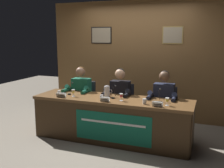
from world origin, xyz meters
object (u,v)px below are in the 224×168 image
at_px(chair_left, 84,104).
at_px(chair_center, 122,108).
at_px(nameplate_left, 61,95).
at_px(water_cup_right, 144,102).
at_px(water_cup_left, 59,93).
at_px(panelist_center, 119,96).
at_px(panelist_right, 163,100).
at_px(juice_glass_left, 73,92).
at_px(juice_glass_center, 121,96).
at_px(chair_right, 164,112).
at_px(juice_glass_right, 167,100).
at_px(microphone_center, 114,94).
at_px(microphone_right, 159,98).
at_px(water_pitcher_central, 107,91).
at_px(nameplate_center, 105,99).
at_px(water_cup_center, 102,98).
at_px(panelist_left, 80,93).
at_px(nameplate_right, 157,104).
at_px(microphone_left, 70,90).
at_px(conference_table, 110,113).

bearing_deg(chair_left, chair_center, 0.00).
bearing_deg(nameplate_left, water_cup_right, 2.56).
bearing_deg(nameplate_left, water_cup_left, 133.62).
bearing_deg(panelist_center, panelist_right, 0.00).
xyz_separation_m(juice_glass_left, panelist_right, (1.53, 0.49, -0.13)).
distance_m(juice_glass_center, panelist_right, 0.80).
bearing_deg(chair_right, water_cup_left, -158.96).
bearing_deg(juice_glass_center, juice_glass_right, -2.54).
xyz_separation_m(chair_center, microphone_center, (0.03, -0.55, 0.39)).
xyz_separation_m(juice_glass_left, chair_center, (0.70, 0.69, -0.41)).
bearing_deg(microphone_right, juice_glass_left, -174.95).
distance_m(nameplate_left, microphone_right, 1.71).
relative_size(water_cup_left, water_pitcher_central, 0.40).
relative_size(juice_glass_left, chair_center, 0.14).
bearing_deg(chair_left, panelist_right, -6.85).
height_order(nameplate_left, microphone_right, microphone_right).
bearing_deg(water_pitcher_central, juice_glass_left, -159.92).
bearing_deg(nameplate_left, nameplate_center, -1.41).
xyz_separation_m(chair_center, water_cup_center, (-0.12, -0.74, 0.36)).
height_order(panelist_left, water_cup_center, panelist_left).
height_order(juice_glass_center, nameplate_right, juice_glass_center).
distance_m(panelist_right, microphone_right, 0.37).
xyz_separation_m(panelist_left, microphone_right, (1.65, -0.35, 0.12)).
distance_m(panelist_left, water_cup_left, 0.53).
bearing_deg(chair_right, water_cup_right, -104.91).
relative_size(microphone_left, nameplate_right, 1.30).
relative_size(juice_glass_right, water_pitcher_central, 0.59).
distance_m(panelist_center, microphone_center, 0.37).
bearing_deg(panelist_center, microphone_center, -85.00).
height_order(juice_glass_center, water_pitcher_central, water_pitcher_central).
relative_size(panelist_center, nameplate_right, 7.41).
xyz_separation_m(water_cup_right, water_pitcher_central, (-0.76, 0.28, 0.06)).
bearing_deg(chair_center, nameplate_center, -91.35).
distance_m(microphone_left, microphone_right, 1.66).
xyz_separation_m(panelist_center, panelist_right, (0.83, 0.00, 0.00)).
height_order(juice_glass_center, microphone_center, microphone_center).
bearing_deg(microphone_center, chair_center, 93.19).
height_order(conference_table, water_cup_left, water_cup_left).
xyz_separation_m(microphone_center, nameplate_right, (0.82, -0.29, -0.03)).
relative_size(juice_glass_right, water_cup_right, 1.46).
distance_m(chair_left, nameplate_right, 1.92).
relative_size(panelist_left, nameplate_right, 7.41).
relative_size(chair_left, water_cup_center, 10.62).
distance_m(nameplate_left, water_cup_left, 0.17).
xyz_separation_m(water_cup_center, juice_glass_right, (1.10, 0.02, 0.05)).
relative_size(chair_left, juice_glass_right, 7.28).
height_order(panelist_left, juice_glass_left, panelist_left).
distance_m(microphone_center, juice_glass_right, 0.97).
xyz_separation_m(juice_glass_left, chair_right, (1.53, 0.69, -0.41)).
relative_size(water_cup_center, microphone_center, 0.39).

